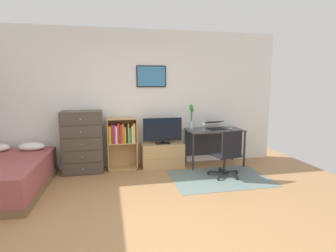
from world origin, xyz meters
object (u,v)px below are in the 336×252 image
dresser (83,142)px  computer_mouse (231,129)px  wine_glass (204,123)px  bed (0,176)px  tv_stand (162,155)px  office_chair (228,153)px  television (163,131)px  desk (213,135)px  bamboo_vase (191,117)px  bookshelf (122,138)px  laptop (215,126)px

dresser → computer_mouse: (2.89, -0.15, 0.18)m
computer_mouse → wine_glass: 0.58m
bed → tv_stand: bed is taller
bed → office_chair: 3.70m
dresser → television: size_ratio=1.51×
television → wine_glass: television is taller
office_chair → bed: bearing=167.2°
dresser → wine_glass: bearing=-3.1°
desk → bamboo_vase: (-0.44, 0.10, 0.37)m
bookshelf → dresser: bearing=-175.4°
dresser → desk: dresser is taller
bed → computer_mouse: 4.13m
desk → bookshelf: bearing=178.2°
dresser → bamboo_vase: bamboo_vase is taller
desk → office_chair: bearing=-94.2°
computer_mouse → dresser: bearing=177.0°
bed → television: television is taller
tv_stand → computer_mouse: computer_mouse is taller
laptop → television: bearing=174.1°
tv_stand → laptop: bearing=-1.2°
laptop → wine_glass: (-0.30, -0.12, 0.07)m
bookshelf → wine_glass: bookshelf is taller
office_chair → laptop: laptop is taller
television → computer_mouse: television is taller
office_chair → wine_glass: (-0.19, 0.74, 0.42)m
dresser → office_chair: (2.51, -0.86, -0.12)m
bookshelf → tv_stand: 0.87m
laptop → office_chair: bearing=-102.8°
dresser → office_chair: dresser is taller
bookshelf → desk: bookshelf is taller
bamboo_vase → bed: bearing=-165.8°
desk → computer_mouse: (0.31, -0.15, 0.15)m
wine_glass → computer_mouse: bearing=-2.8°
computer_mouse → bamboo_vase: bearing=161.1°
desk → laptop: 0.20m
bed → desk: (3.75, 0.73, 0.35)m
bed → bookshelf: 2.09m
dresser → laptop: (2.62, -0.01, 0.22)m
bamboo_vase → wine_glass: (0.18, -0.23, -0.10)m
television → desk: television is taller
laptop → wine_glass: bearing=-164.3°
dresser → desk: 2.58m
dresser → laptop: size_ratio=2.76×
tv_stand → desk: desk is taller
tv_stand → wine_glass: size_ratio=4.60×
office_chair → laptop: (0.10, 0.86, 0.34)m
desk → office_chair: office_chair is taller
dresser → computer_mouse: 2.90m
bed → bamboo_vase: size_ratio=3.93×
bookshelf → computer_mouse: bookshelf is taller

